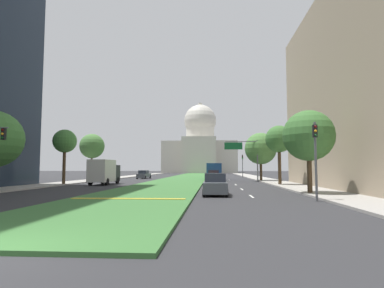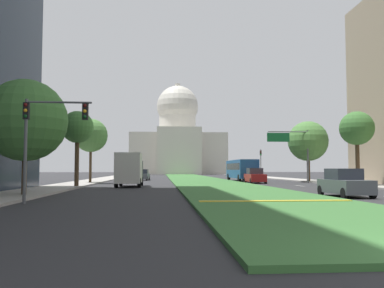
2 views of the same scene
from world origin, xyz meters
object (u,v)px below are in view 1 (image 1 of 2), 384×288
traffic_light_far_right (243,163)px  street_tree_right_near (308,136)px  street_tree_left_far (92,146)px  sedan_distant (144,175)px  capitol_building (200,148)px  city_bus (214,170)px  street_tree_left_mid (65,142)px  traffic_light_near_right (316,150)px  box_truck_delivery (104,172)px  street_tree_right_far (261,149)px  street_tree_right_mid (279,140)px  sedan_midblock (214,176)px  overhead_guide_sign (245,152)px  sedan_lead_stopped (215,185)px

traffic_light_far_right → street_tree_right_near: (1.19, -45.92, 1.51)m
street_tree_left_far → sedan_distant: 15.28m
capitol_building → traffic_light_far_right: 66.35m
street_tree_right_near → city_bus: 32.02m
street_tree_left_far → street_tree_left_mid: bearing=-87.0°
traffic_light_near_right → city_bus: 36.95m
box_truck_delivery → street_tree_right_far: bearing=27.3°
street_tree_right_mid → street_tree_right_far: 12.13m
sedan_midblock → box_truck_delivery: box_truck_delivery is taller
street_tree_right_mid → capitol_building: bearing=98.0°
box_truck_delivery → sedan_distant: bearing=89.3°
sedan_distant → street_tree_right_mid: bearing=-46.3°
street_tree_right_mid → city_bus: 19.98m
capitol_building → street_tree_right_mid: bearing=-82.0°
capitol_building → overhead_guide_sign: bearing=-83.1°
traffic_light_far_right → street_tree_right_mid: street_tree_right_mid is taller
traffic_light_near_right → box_truck_delivery: traffic_light_near_right is taller
traffic_light_far_right → sedan_midblock: size_ratio=1.13×
box_truck_delivery → city_bus: box_truck_delivery is taller
capitol_building → street_tree_left_mid: 99.39m
street_tree_right_near → sedan_distant: bearing=121.1°
traffic_light_far_right → street_tree_left_mid: size_ratio=0.74×
sedan_distant → city_bus: 15.08m
street_tree_left_mid → city_bus: size_ratio=0.64×
overhead_guide_sign → street_tree_right_near: (2.88, -23.08, 0.19)m
street_tree_right_mid → sedan_distant: 32.42m
capitol_building → street_tree_left_far: 89.08m
capitol_building → traffic_light_near_right: bearing=-84.0°
street_tree_right_far → sedan_lead_stopped: size_ratio=1.81×
capitol_building → street_tree_right_near: bearing=-83.1°
street_tree_right_far → sedan_distant: (-21.66, 11.07, -4.50)m
traffic_light_far_right → sedan_distant: bearing=-154.9°
street_tree_right_mid → sedan_midblock: street_tree_right_mid is taller
street_tree_right_far → sedan_midblock: size_ratio=1.72×
street_tree_right_near → traffic_light_far_right: bearing=91.5°
traffic_light_near_right → sedan_lead_stopped: traffic_light_near_right is taller
capitol_building → street_tree_right_far: size_ratio=3.94×
city_bus → traffic_light_near_right: bearing=-79.8°
capitol_building → street_tree_right_near: 111.67m
capitol_building → sedan_midblock: bearing=-86.3°
street_tree_right_far → sedan_distant: bearing=152.9°
overhead_guide_sign → street_tree_left_mid: 26.24m
street_tree_right_mid → street_tree_left_mid: bearing=-178.5°
street_tree_right_mid → city_bus: (-8.05, 17.87, -3.92)m
traffic_light_near_right → box_truck_delivery: 28.48m
street_tree_right_near → sedan_lead_stopped: 8.81m
street_tree_right_mid → traffic_light_near_right: bearing=-94.6°
traffic_light_far_right → street_tree_right_mid: (1.49, -32.87, 2.37)m
traffic_light_far_right → city_bus: size_ratio=0.47×
capitol_building → street_tree_left_far: size_ratio=4.05×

